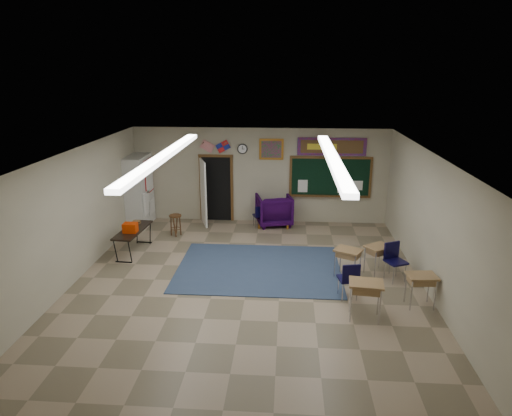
# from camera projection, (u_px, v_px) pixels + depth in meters

# --- Properties ---
(floor) EXTENTS (9.00, 9.00, 0.00)m
(floor) POSITION_uv_depth(u_px,v_px,m) (248.00, 283.00, 10.55)
(floor) COLOR gray
(floor) RESTS_ON ground
(back_wall) EXTENTS (8.00, 0.04, 3.00)m
(back_wall) POSITION_uv_depth(u_px,v_px,m) (260.00, 176.00, 14.40)
(back_wall) COLOR #B5AD92
(back_wall) RESTS_ON floor
(front_wall) EXTENTS (8.00, 0.04, 3.00)m
(front_wall) POSITION_uv_depth(u_px,v_px,m) (216.00, 334.00, 5.81)
(front_wall) COLOR #B5AD92
(front_wall) RESTS_ON floor
(left_wall) EXTENTS (0.04, 9.00, 3.00)m
(left_wall) POSITION_uv_depth(u_px,v_px,m) (73.00, 217.00, 10.37)
(left_wall) COLOR #B5AD92
(left_wall) RESTS_ON floor
(right_wall) EXTENTS (0.04, 9.00, 3.00)m
(right_wall) POSITION_uv_depth(u_px,v_px,m) (432.00, 225.00, 9.84)
(right_wall) COLOR #B5AD92
(right_wall) RESTS_ON floor
(ceiling) EXTENTS (8.00, 9.00, 0.04)m
(ceiling) POSITION_uv_depth(u_px,v_px,m) (247.00, 154.00, 9.66)
(ceiling) COLOR silver
(ceiling) RESTS_ON back_wall
(area_rug) EXTENTS (4.00, 3.00, 0.02)m
(area_rug) POSITION_uv_depth(u_px,v_px,m) (259.00, 268.00, 11.29)
(area_rug) COLOR #30405B
(area_rug) RESTS_ON floor
(fluorescent_strips) EXTENTS (3.86, 6.00, 0.10)m
(fluorescent_strips) POSITION_uv_depth(u_px,v_px,m) (247.00, 157.00, 9.68)
(fluorescent_strips) COLOR white
(fluorescent_strips) RESTS_ON ceiling
(doorway) EXTENTS (1.10, 0.89, 2.16)m
(doorway) POSITION_uv_depth(u_px,v_px,m) (213.00, 189.00, 14.49)
(doorway) COLOR black
(doorway) RESTS_ON back_wall
(chalkboard) EXTENTS (2.55, 0.14, 1.30)m
(chalkboard) POSITION_uv_depth(u_px,v_px,m) (330.00, 178.00, 14.22)
(chalkboard) COLOR brown
(chalkboard) RESTS_ON back_wall
(bulletin_board) EXTENTS (2.10, 0.05, 0.55)m
(bulletin_board) POSITION_uv_depth(u_px,v_px,m) (332.00, 147.00, 13.94)
(bulletin_board) COLOR #A90E1B
(bulletin_board) RESTS_ON back_wall
(framed_art_print) EXTENTS (0.75, 0.05, 0.65)m
(framed_art_print) POSITION_uv_depth(u_px,v_px,m) (271.00, 149.00, 14.09)
(framed_art_print) COLOR #AE6D21
(framed_art_print) RESTS_ON back_wall
(wall_clock) EXTENTS (0.32, 0.05, 0.32)m
(wall_clock) POSITION_uv_depth(u_px,v_px,m) (242.00, 149.00, 14.15)
(wall_clock) COLOR black
(wall_clock) RESTS_ON back_wall
(wall_flags) EXTENTS (1.16, 0.06, 0.70)m
(wall_flags) POSITION_uv_depth(u_px,v_px,m) (215.00, 145.00, 14.15)
(wall_flags) COLOR red
(wall_flags) RESTS_ON back_wall
(storage_cabinet) EXTENTS (0.59, 1.25, 2.20)m
(storage_cabinet) POSITION_uv_depth(u_px,v_px,m) (140.00, 191.00, 14.14)
(storage_cabinet) COLOR silver
(storage_cabinet) RESTS_ON floor
(wingback_armchair) EXTENTS (1.25, 1.28, 0.97)m
(wingback_armchair) POSITION_uv_depth(u_px,v_px,m) (274.00, 210.00, 14.33)
(wingback_armchair) COLOR #200431
(wingback_armchair) RESTS_ON floor
(student_chair_reading) EXTENTS (0.45, 0.45, 0.70)m
(student_chair_reading) POSITION_uv_depth(u_px,v_px,m) (259.00, 216.00, 14.18)
(student_chair_reading) COLOR black
(student_chair_reading) RESTS_ON floor
(student_chair_desk_a) EXTENTS (0.49, 0.49, 0.85)m
(student_chair_desk_a) POSITION_uv_depth(u_px,v_px,m) (348.00, 280.00, 9.73)
(student_chair_desk_a) COLOR black
(student_chair_desk_a) RESTS_ON floor
(student_chair_desk_b) EXTENTS (0.59, 0.59, 0.89)m
(student_chair_desk_b) POSITION_uv_depth(u_px,v_px,m) (396.00, 263.00, 10.54)
(student_chair_desk_b) COLOR black
(student_chair_desk_b) RESTS_ON floor
(student_desk_front_left) EXTENTS (0.73, 0.67, 0.71)m
(student_desk_front_left) POSITION_uv_depth(u_px,v_px,m) (348.00, 262.00, 10.69)
(student_desk_front_left) COLOR #9E7E49
(student_desk_front_left) RESTS_ON floor
(student_desk_front_right) EXTENTS (0.73, 0.70, 0.70)m
(student_desk_front_right) POSITION_uv_depth(u_px,v_px,m) (378.00, 258.00, 10.92)
(student_desk_front_right) COLOR #9E7E49
(student_desk_front_right) RESTS_ON floor
(student_desk_back_left) EXTENTS (0.71, 0.56, 0.79)m
(student_desk_back_left) POSITION_uv_depth(u_px,v_px,m) (365.00, 298.00, 8.92)
(student_desk_back_left) COLOR #9E7E49
(student_desk_back_left) RESTS_ON floor
(student_desk_back_right) EXTENTS (0.63, 0.49, 0.71)m
(student_desk_back_right) POSITION_uv_depth(u_px,v_px,m) (420.00, 289.00, 9.40)
(student_desk_back_right) COLOR #9E7E49
(student_desk_back_right) RESTS_ON floor
(folding_table) EXTENTS (0.64, 1.61, 0.90)m
(folding_table) POSITION_uv_depth(u_px,v_px,m) (134.00, 240.00, 12.18)
(folding_table) COLOR black
(folding_table) RESTS_ON floor
(wooden_stool) EXTENTS (0.36, 0.36, 0.63)m
(wooden_stool) POSITION_uv_depth(u_px,v_px,m) (176.00, 225.00, 13.44)
(wooden_stool) COLOR #542F19
(wooden_stool) RESTS_ON floor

